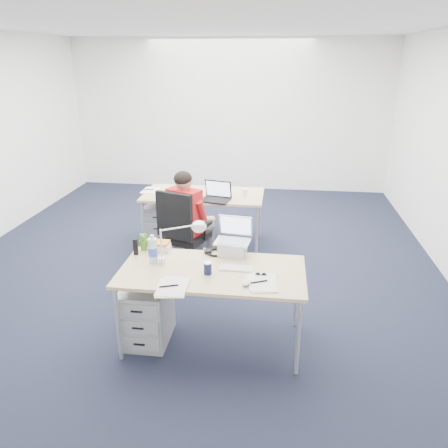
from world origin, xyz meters
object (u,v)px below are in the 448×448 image
object	(u,v)px
office_chair	(185,251)
desk_lamp	(176,241)
water_bottle	(153,249)
book_stack	(160,246)
drawer_pedestal_near	(147,313)
sunglasses	(261,275)
cordless_phone	(136,247)
desk_near	(212,275)
desk_far	(203,197)
seated_person	(192,221)
computer_mouse	(246,283)
can_koozie	(208,268)
wireless_keyboard	(236,268)
dark_laptop	(215,191)
headphones	(216,252)
bear_figurine	(143,241)
silver_laptop	(233,237)
far_cup	(245,193)
drawer_pedestal_far	(162,223)

from	to	relation	value
office_chair	desk_lamp	size ratio (longest dim) A/B	2.47
water_bottle	desk_lamp	xyz separation A→B (m)	(0.21, -0.01, 0.09)
book_stack	desk_lamp	distance (m)	0.39
drawer_pedestal_near	sunglasses	distance (m)	1.13
office_chair	water_bottle	distance (m)	1.29
cordless_phone	sunglasses	world-z (taller)	cordless_phone
desk_near	desk_far	world-z (taller)	same
seated_person	computer_mouse	distance (m)	1.82
can_koozie	sunglasses	world-z (taller)	can_koozie
seated_person	wireless_keyboard	size ratio (longest dim) A/B	4.35
wireless_keyboard	dark_laptop	world-z (taller)	dark_laptop
desk_near	computer_mouse	world-z (taller)	computer_mouse
headphones	wireless_keyboard	bearing A→B (deg)	-56.16
bear_figurine	can_koozie	bearing A→B (deg)	-20.68
silver_laptop	book_stack	xyz separation A→B (m)	(-0.69, 0.00, -0.13)
book_stack	dark_laptop	bearing A→B (deg)	79.26
silver_laptop	far_cup	bearing A→B (deg)	97.74
book_stack	drawer_pedestal_near	bearing A→B (deg)	-96.56
bear_figurine	dark_laptop	distance (m)	1.64
silver_laptop	headphones	world-z (taller)	silver_laptop
drawer_pedestal_near	wireless_keyboard	world-z (taller)	wireless_keyboard
wireless_keyboard	book_stack	bearing A→B (deg)	159.61
drawer_pedestal_far	water_bottle	xyz separation A→B (m)	(0.51, -2.14, 0.59)
dark_laptop	desk_far	bearing A→B (deg)	136.63
office_chair	water_bottle	xyz separation A→B (m)	(-0.02, -1.17, 0.56)
wireless_keyboard	dark_laptop	xyz separation A→B (m)	(-0.46, 1.87, 0.12)
desk_near	book_stack	bearing A→B (deg)	147.79
office_chair	drawer_pedestal_near	world-z (taller)	office_chair
headphones	seated_person	bearing A→B (deg)	109.55
bear_figurine	drawer_pedestal_near	bearing A→B (deg)	-63.22
seated_person	drawer_pedestal_far	size ratio (longest dim) A/B	2.28
office_chair	water_bottle	world-z (taller)	office_chair
wireless_keyboard	far_cup	xyz separation A→B (m)	(-0.10, 2.12, 0.04)
desk_far	cordless_phone	world-z (taller)	cordless_phone
computer_mouse	cordless_phone	xyz separation A→B (m)	(-1.07, 0.44, 0.06)
headphones	drawer_pedestal_near	bearing A→B (deg)	-150.51
office_chair	bear_figurine	xyz separation A→B (m)	(-0.19, -0.92, 0.51)
desk_far	desk_near	bearing A→B (deg)	-78.22
silver_laptop	far_cup	xyz separation A→B (m)	(-0.04, 1.82, -0.12)
desk_near	sunglasses	size ratio (longest dim) A/B	16.85
drawer_pedestal_far	dark_laptop	distance (m)	1.04
office_chair	can_koozie	bearing A→B (deg)	-50.89
bear_figurine	dark_laptop	bearing A→B (deg)	84.32
headphones	sunglasses	world-z (taller)	headphones
desk_near	office_chair	size ratio (longest dim) A/B	1.48
desk_near	bear_figurine	distance (m)	0.80
desk_far	sunglasses	bearing A→B (deg)	-68.70
computer_mouse	bear_figurine	world-z (taller)	bear_figurine
desk_near	computer_mouse	size ratio (longest dim) A/B	15.27
office_chair	drawer_pedestal_near	size ratio (longest dim) A/B	1.96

